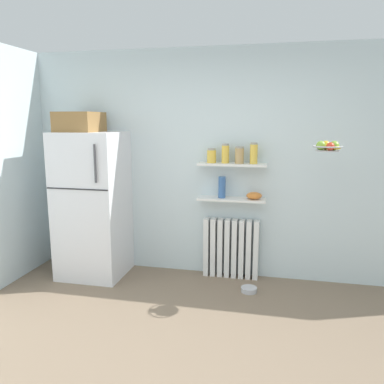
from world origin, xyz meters
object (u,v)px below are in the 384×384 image
(hanging_fruit_basket, at_px, (328,146))
(storage_jar_2, at_px, (239,155))
(storage_jar_3, at_px, (254,153))
(storage_jar_0, at_px, (212,156))
(pet_food_bowl, at_px, (249,290))
(radiator, at_px, (231,248))
(shelf_bowl, at_px, (254,196))
(storage_jar_1, at_px, (225,154))
(vase, at_px, (222,187))
(refrigerator, at_px, (92,201))

(hanging_fruit_basket, bearing_deg, storage_jar_2, 155.98)
(storage_jar_3, bearing_deg, hanging_fruit_basket, -28.46)
(storage_jar_0, bearing_deg, pet_food_bowl, -35.73)
(radiator, height_order, pet_food_bowl, radiator)
(storage_jar_2, height_order, shelf_bowl, storage_jar_2)
(storage_jar_0, xyz_separation_m, hanging_fruit_basket, (1.18, -0.39, 0.14))
(pet_food_bowl, bearing_deg, storage_jar_1, 133.19)
(storage_jar_1, bearing_deg, storage_jar_3, 0.00)
(storage_jar_2, xyz_separation_m, storage_jar_3, (0.15, 0.00, 0.02))
(storage_jar_3, xyz_separation_m, vase, (-0.34, 0.00, -0.39))
(storage_jar_0, height_order, hanging_fruit_basket, hanging_fruit_basket)
(storage_jar_2, xyz_separation_m, pet_food_bowl, (0.17, -0.34, -1.40))
(storage_jar_1, xyz_separation_m, storage_jar_2, (0.15, 0.00, -0.01))
(radiator, xyz_separation_m, hanging_fruit_basket, (0.95, -0.42, 1.22))
(radiator, height_order, storage_jar_1, storage_jar_1)
(radiator, bearing_deg, hanging_fruit_basket, -23.80)
(storage_jar_2, height_order, hanging_fruit_basket, hanging_fruit_basket)
(radiator, bearing_deg, refrigerator, -170.88)
(vase, relative_size, pet_food_bowl, 1.41)
(refrigerator, distance_m, storage_jar_1, 1.63)
(pet_food_bowl, bearing_deg, radiator, 123.25)
(refrigerator, distance_m, vase, 1.51)
(storage_jar_1, bearing_deg, vase, 180.00)
(refrigerator, distance_m, hanging_fruit_basket, 2.63)
(vase, xyz_separation_m, hanging_fruit_basket, (1.06, -0.39, 0.50))
(storage_jar_3, bearing_deg, storage_jar_2, 180.00)
(radiator, xyz_separation_m, shelf_bowl, (0.25, -0.03, 0.64))
(storage_jar_1, height_order, storage_jar_3, storage_jar_3)
(storage_jar_0, height_order, storage_jar_3, storage_jar_3)
(refrigerator, height_order, shelf_bowl, refrigerator)
(vase, height_order, pet_food_bowl, vase)
(refrigerator, xyz_separation_m, storage_jar_0, (1.36, 0.23, 0.53))
(storage_jar_3, relative_size, hanging_fruit_basket, 0.84)
(storage_jar_3, xyz_separation_m, pet_food_bowl, (0.01, -0.34, -1.42))
(shelf_bowl, bearing_deg, radiator, 173.16)
(radiator, xyz_separation_m, storage_jar_1, (-0.08, -0.03, 1.10))
(storage_jar_1, relative_size, shelf_bowl, 1.24)
(hanging_fruit_basket, bearing_deg, radiator, 156.20)
(storage_jar_2, relative_size, pet_food_bowl, 1.09)
(vase, bearing_deg, radiator, 15.20)
(radiator, height_order, vase, vase)
(storage_jar_2, distance_m, storage_jar_3, 0.16)
(storage_jar_3, bearing_deg, refrigerator, -172.95)
(storage_jar_1, bearing_deg, storage_jar_0, 180.00)
(storage_jar_1, height_order, shelf_bowl, storage_jar_1)
(refrigerator, relative_size, shelf_bowl, 11.00)
(shelf_bowl, bearing_deg, pet_food_bowl, -90.97)
(vase, bearing_deg, storage_jar_0, 180.00)
(storage_jar_0, xyz_separation_m, pet_food_bowl, (0.48, -0.34, -1.39))
(shelf_bowl, bearing_deg, storage_jar_0, 180.00)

